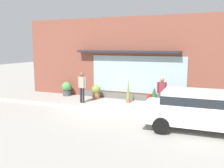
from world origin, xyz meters
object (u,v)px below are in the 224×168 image
potted_plant_doorstep (215,103)px  fire_hydrant (149,102)px  potted_plant_by_entrance (96,91)px  pedestrian_passerby (82,85)px  parked_car_white (199,109)px  potted_plant_corner_tall (67,88)px  potted_plant_trailing_edge (128,91)px  potted_plant_window_right (196,99)px  pedestrian_with_handbag (162,91)px  potted_plant_low_front (154,96)px

potted_plant_doorstep → fire_hydrant: bearing=-149.1°
potted_plant_by_entrance → pedestrian_passerby: bearing=-100.3°
pedestrian_passerby → parked_car_white: size_ratio=0.40×
parked_car_white → potted_plant_corner_tall: (-8.39, 3.99, -0.39)m
fire_hydrant → potted_plant_trailing_edge: 2.10m
fire_hydrant → potted_plant_window_right: size_ratio=1.02×
fire_hydrant → pedestrian_with_handbag: size_ratio=0.55×
potted_plant_by_entrance → potted_plant_corner_tall: bearing=177.1°
potted_plant_window_right → potted_plant_doorstep: size_ratio=1.73×
potted_plant_by_entrance → potted_plant_trailing_edge: bearing=-6.1°
pedestrian_passerby → potted_plant_window_right: (6.11, 1.57, -0.62)m
potted_plant_window_right → potted_plant_low_front: size_ratio=0.92×
parked_car_white → fire_hydrant: bearing=136.2°
potted_plant_corner_tall → pedestrian_passerby: bearing=-36.4°
parked_car_white → potted_plant_by_entrance: bearing=146.9°
potted_plant_trailing_edge → fire_hydrant: bearing=-41.1°
pedestrian_with_handbag → potted_plant_doorstep: 2.88m
fire_hydrant → potted_plant_trailing_edge: bearing=138.9°
pedestrian_with_handbag → parked_car_white: bearing=-77.5°
potted_plant_corner_tall → potted_plant_by_entrance: size_ratio=1.08×
pedestrian_with_handbag → parked_car_white: pedestrian_with_handbag is taller
pedestrian_with_handbag → pedestrian_passerby: 4.51m
fire_hydrant → potted_plant_doorstep: (3.05, 1.83, -0.20)m
potted_plant_low_front → potted_plant_window_right: bearing=4.3°
potted_plant_window_right → potted_plant_trailing_edge: 3.73m
potted_plant_doorstep → potted_plant_trailing_edge: size_ratio=0.37×
pedestrian_with_handbag → potted_plant_doorstep: (2.55, 1.14, -0.69)m
fire_hydrant → potted_plant_low_front: potted_plant_low_front is taller
parked_car_white → potted_plant_corner_tall: size_ratio=4.76×
pedestrian_passerby → potted_plant_window_right: pedestrian_passerby is taller
pedestrian_with_handbag → potted_plant_window_right: bearing=14.9°
fire_hydrant → potted_plant_corner_tall: bearing=163.8°
potted_plant_doorstep → potted_plant_trailing_edge: 4.67m
potted_plant_corner_tall → parked_car_white: bearing=-25.5°
parked_car_white → potted_plant_window_right: bearing=93.7°
fire_hydrant → pedestrian_passerby: pedestrian_passerby is taller
potted_plant_trailing_edge → potted_plant_by_entrance: potted_plant_trailing_edge is taller
potted_plant_doorstep → potted_plant_trailing_edge: (-4.63, -0.45, 0.40)m
pedestrian_passerby → potted_plant_corner_tall: size_ratio=1.91×
pedestrian_passerby → potted_plant_low_front: bearing=14.5°
potted_plant_window_right → potted_plant_doorstep: potted_plant_window_right is taller
pedestrian_passerby → potted_plant_by_entrance: size_ratio=2.07×
potted_plant_low_front → potted_plant_trailing_edge: (-1.44, -0.31, 0.20)m
pedestrian_passerby → potted_plant_corner_tall: (-1.94, 1.43, -0.54)m
parked_car_white → potted_plant_trailing_edge: size_ratio=3.28×
pedestrian_with_handbag → potted_plant_doorstep: bearing=3.1°
potted_plant_window_right → potted_plant_trailing_edge: potted_plant_trailing_edge is taller
fire_hydrant → potted_plant_by_entrance: (-3.75, 1.61, 0.01)m
pedestrian_with_handbag → potted_plant_by_entrance: (-4.25, 0.92, -0.48)m
potted_plant_doorstep → potted_plant_corner_tall: potted_plant_corner_tall is taller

